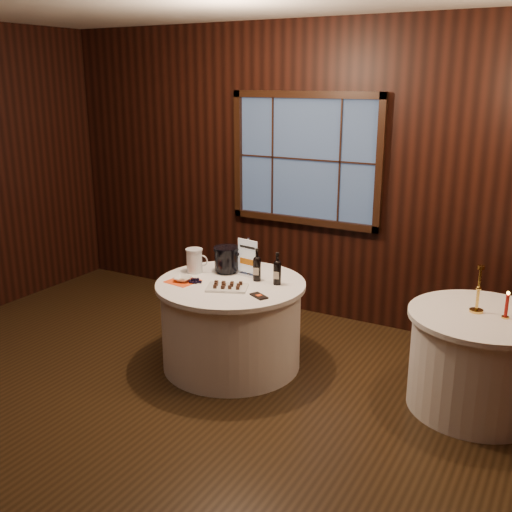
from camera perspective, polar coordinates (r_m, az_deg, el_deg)
The scene contains 16 objects.
ground at distance 4.69m, azimuth -8.98°, elevation -14.93°, with size 6.00×6.00×0.00m, color black.
back_wall at distance 6.20m, azimuth 4.81°, elevation 8.22°, with size 6.00×0.10×3.00m.
main_table at distance 5.24m, azimuth -2.37°, elevation -6.46°, with size 1.28×1.28×0.77m.
side_table at distance 4.88m, azimuth 20.35°, elevation -9.38°, with size 1.08×1.08×0.77m.
sign_stand at distance 5.24m, azimuth -0.74°, elevation -0.67°, with size 0.21×0.12×0.34m.
port_bottle_left at distance 5.10m, azimuth 0.08°, elevation -1.03°, with size 0.07×0.08×0.29m.
port_bottle_right at distance 5.01m, azimuth 2.03°, elevation -1.41°, with size 0.07×0.07×0.28m.
ice_bucket at distance 5.33m, azimuth -2.82°, elevation -0.30°, with size 0.23×0.23×0.23m.
chocolate_plate at distance 4.94m, azimuth -2.77°, elevation -2.93°, with size 0.39×0.33×0.05m.
chocolate_box at distance 4.76m, azimuth 0.28°, elevation -3.83°, with size 0.16×0.08×0.01m, color black.
grape_bunch at distance 5.09m, azimuth -5.90°, elevation -2.40°, with size 0.18×0.10×0.04m.
glass_pitcher at distance 5.35m, azimuth -5.87°, elevation -0.43°, with size 0.20×0.15×0.22m.
orange_napkin at distance 5.16m, azimuth -6.98°, elevation -2.39°, with size 0.24×0.24×0.00m, color #FF4C15.
cracker_bowl at distance 5.15m, azimuth -6.98°, elevation -2.18°, with size 0.15×0.15×0.04m, color white.
brass_candlestick at distance 4.71m, azimuth 20.38°, elevation -3.54°, with size 0.10×0.10×0.36m.
red_candle at distance 4.68m, azimuth 22.75°, elevation -4.55°, with size 0.06×0.06×0.21m.
Camera 1 is at (2.56, -3.09, 2.43)m, focal length 42.00 mm.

